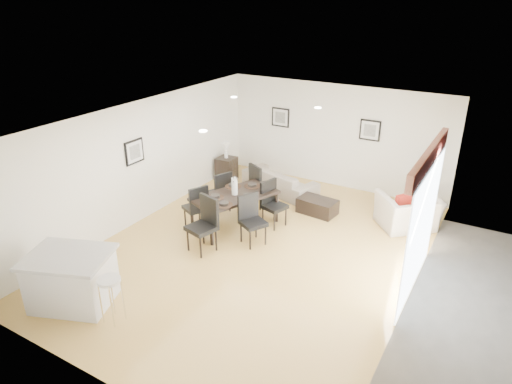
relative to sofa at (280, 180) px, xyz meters
The scene contains 26 objects.
ground 3.06m from the sofa, 70.49° to the right, with size 8.00×8.00×0.00m, color tan.
wall_back 1.85m from the sofa, 48.07° to the left, with size 6.00×0.04×2.70m, color white.
wall_front 7.02m from the sofa, 81.58° to the right, with size 6.00×0.04×2.70m, color white.
wall_left 3.64m from the sofa, 124.67° to the right, with size 0.04×8.00×2.70m, color white.
wall_right 5.05m from the sofa, 35.54° to the right, with size 0.04×8.00×2.70m, color white.
ceiling 3.88m from the sofa, 70.49° to the right, with size 6.00×8.00×0.02m, color white.
sofa is the anchor object (origin of this frame).
armchair 3.38m from the sofa, ahead, with size 1.18×1.03×0.77m, color beige.
dining_table 2.25m from the sofa, 88.88° to the right, with size 1.56×2.06×0.77m.
dining_chair_wnear 2.80m from the sofa, 102.76° to the right, with size 0.60×0.60×1.01m.
dining_chair_wfar 1.91m from the sofa, 108.90° to the right, with size 0.60×0.60×1.01m.
dining_chair_enear 2.75m from the sofa, 75.11° to the right, with size 0.63×0.63×1.04m.
dining_chair_efar 1.89m from the sofa, 68.12° to the right, with size 0.57×0.57×1.03m.
dining_chair_head 3.37m from the sofa, 88.85° to the right, with size 0.62×0.62×1.14m.
dining_chair_foot 1.11m from the sofa, 89.96° to the right, with size 0.65×0.65×1.08m.
vase 2.35m from the sofa, 88.88° to the right, with size 0.97×1.52×0.80m.
coffee_table 1.55m from the sofa, 27.44° to the right, with size 0.89×0.53×0.35m, color black.
side_table 1.64m from the sofa, behind, with size 0.48×0.48×0.64m, color black.
table_lamp 1.75m from the sofa, behind, with size 0.22×0.22×0.42m.
cushion 3.30m from the sofa, ahead, with size 0.37×0.12×0.37m, color maroon.
kitchen_island 5.94m from the sofa, 97.76° to the right, with size 1.60×1.42×0.92m.
bar_stool 5.90m from the sofa, 88.92° to the right, with size 0.36×0.36×0.79m.
framed_print_back_left 1.84m from the sofa, 117.93° to the left, with size 0.52×0.04×0.52m.
framed_print_back_right 2.59m from the sofa, 29.89° to the left, with size 0.52×0.04×0.52m.
framed_print_left_wall 3.88m from the sofa, 122.48° to the right, with size 0.04×0.52×0.52m.
sliding_door 4.92m from the sofa, 32.89° to the right, with size 0.12×2.70×2.57m.
Camera 1 is at (3.97, -6.92, 4.81)m, focal length 32.00 mm.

